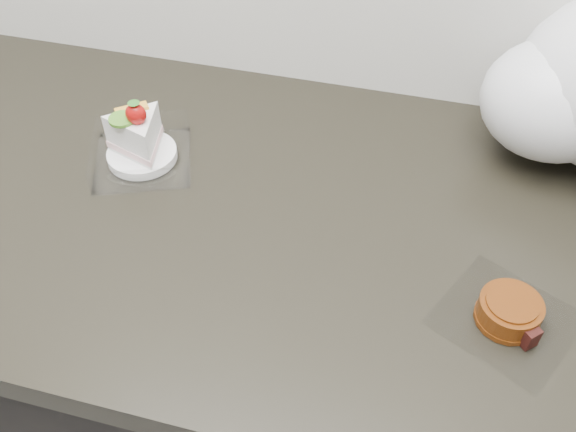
% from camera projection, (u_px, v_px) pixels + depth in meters
% --- Properties ---
extents(counter, '(2.04, 0.64, 0.90)m').
position_uv_depth(counter, '(240.00, 373.00, 1.19)').
color(counter, black).
rests_on(counter, ground).
extents(cake_tray, '(0.18, 0.18, 0.11)m').
position_uv_depth(cake_tray, '(140.00, 145.00, 0.91)').
color(cake_tray, white).
rests_on(cake_tray, counter).
extents(mooncake_wrap, '(0.19, 0.18, 0.03)m').
position_uv_depth(mooncake_wrap, '(509.00, 313.00, 0.72)').
color(mooncake_wrap, white).
rests_on(mooncake_wrap, counter).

